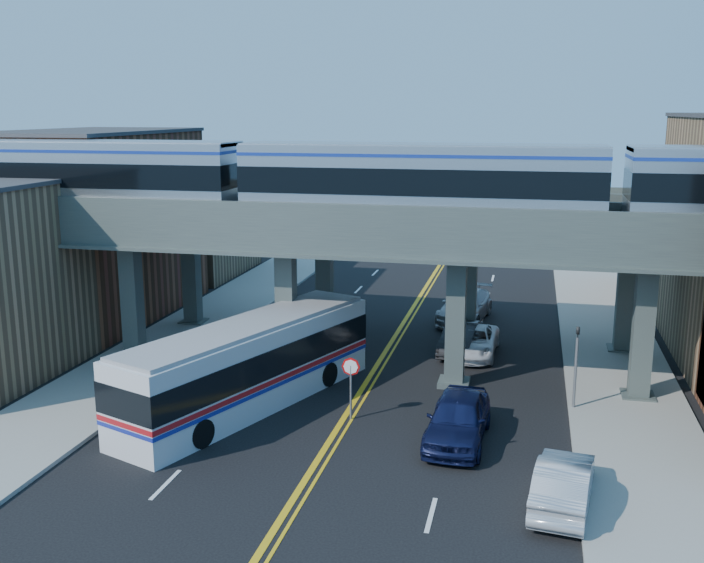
{
  "coord_description": "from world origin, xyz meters",
  "views": [
    {
      "loc": [
        7.11,
        -26.29,
        12.39
      ],
      "look_at": [
        -0.86,
        8.25,
        4.58
      ],
      "focal_mm": 40.0,
      "sensor_mm": 36.0,
      "label": 1
    }
  ],
  "objects_px": {
    "car_lane_a": "(458,418)",
    "car_lane_c": "(473,341)",
    "car_lane_b": "(460,338)",
    "car_parked_curb": "(563,483)",
    "stop_sign": "(351,378)",
    "traffic_signal": "(576,358)",
    "transit_train": "(419,180)",
    "car_lane_d": "(465,306)",
    "transit_bus": "(250,365)"
  },
  "relations": [
    {
      "from": "car_lane_a",
      "to": "car_lane_c",
      "type": "height_order",
      "value": "car_lane_a"
    },
    {
      "from": "transit_train",
      "to": "stop_sign",
      "type": "height_order",
      "value": "transit_train"
    },
    {
      "from": "stop_sign",
      "to": "car_lane_c",
      "type": "xyz_separation_m",
      "value": [
        4.17,
        9.79,
        -1.04
      ]
    },
    {
      "from": "car_lane_d",
      "to": "car_parked_curb",
      "type": "bearing_deg",
      "value": -69.16
    },
    {
      "from": "transit_bus",
      "to": "car_lane_d",
      "type": "bearing_deg",
      "value": -4.73
    },
    {
      "from": "car_lane_b",
      "to": "transit_bus",
      "type": "bearing_deg",
      "value": -125.19
    },
    {
      "from": "car_lane_b",
      "to": "car_parked_curb",
      "type": "distance_m",
      "value": 16.23
    },
    {
      "from": "traffic_signal",
      "to": "car_lane_c",
      "type": "height_order",
      "value": "traffic_signal"
    },
    {
      "from": "stop_sign",
      "to": "car_lane_d",
      "type": "relative_size",
      "value": 0.43
    },
    {
      "from": "traffic_signal",
      "to": "transit_bus",
      "type": "xyz_separation_m",
      "value": [
        -13.44,
        -2.44,
        -0.51
      ]
    },
    {
      "from": "stop_sign",
      "to": "traffic_signal",
      "type": "distance_m",
      "value": 9.41
    },
    {
      "from": "traffic_signal",
      "to": "car_lane_c",
      "type": "relative_size",
      "value": 0.79
    },
    {
      "from": "car_lane_b",
      "to": "car_lane_c",
      "type": "relative_size",
      "value": 0.91
    },
    {
      "from": "transit_bus",
      "to": "car_parked_curb",
      "type": "relative_size",
      "value": 2.85
    },
    {
      "from": "car_parked_curb",
      "to": "car_lane_b",
      "type": "bearing_deg",
      "value": -66.03
    },
    {
      "from": "transit_train",
      "to": "traffic_signal",
      "type": "xyz_separation_m",
      "value": [
        6.97,
        -2.0,
        -7.04
      ]
    },
    {
      "from": "car_lane_a",
      "to": "stop_sign",
      "type": "bearing_deg",
      "value": 167.27
    },
    {
      "from": "transit_bus",
      "to": "car_parked_curb",
      "type": "xyz_separation_m",
      "value": [
        12.74,
        -6.02,
        -1.0
      ]
    },
    {
      "from": "transit_train",
      "to": "car_lane_c",
      "type": "relative_size",
      "value": 9.49
    },
    {
      "from": "transit_train",
      "to": "car_lane_d",
      "type": "height_order",
      "value": "transit_train"
    },
    {
      "from": "transit_bus",
      "to": "car_lane_c",
      "type": "xyz_separation_m",
      "value": [
        8.71,
        9.24,
        -1.07
      ]
    },
    {
      "from": "stop_sign",
      "to": "car_parked_curb",
      "type": "relative_size",
      "value": 0.55
    },
    {
      "from": "stop_sign",
      "to": "car_lane_b",
      "type": "relative_size",
      "value": 0.56
    },
    {
      "from": "transit_bus",
      "to": "car_lane_a",
      "type": "xyz_separation_m",
      "value": [
        8.99,
        -1.76,
        -0.87
      ]
    },
    {
      "from": "transit_bus",
      "to": "car_lane_a",
      "type": "relative_size",
      "value": 2.53
    },
    {
      "from": "stop_sign",
      "to": "car_lane_b",
      "type": "xyz_separation_m",
      "value": [
        3.5,
        10.07,
        -0.99
      ]
    },
    {
      "from": "transit_bus",
      "to": "car_lane_b",
      "type": "distance_m",
      "value": 12.5
    },
    {
      "from": "stop_sign",
      "to": "car_lane_a",
      "type": "distance_m",
      "value": 4.68
    },
    {
      "from": "stop_sign",
      "to": "car_parked_curb",
      "type": "xyz_separation_m",
      "value": [
        8.2,
        -5.46,
        -0.97
      ]
    },
    {
      "from": "car_lane_a",
      "to": "car_lane_b",
      "type": "distance_m",
      "value": 11.31
    },
    {
      "from": "stop_sign",
      "to": "car_lane_c",
      "type": "bearing_deg",
      "value": 66.92
    },
    {
      "from": "stop_sign",
      "to": "traffic_signal",
      "type": "height_order",
      "value": "traffic_signal"
    },
    {
      "from": "car_lane_a",
      "to": "transit_bus",
      "type": "bearing_deg",
      "value": 171.29
    },
    {
      "from": "transit_train",
      "to": "transit_bus",
      "type": "distance_m",
      "value": 10.89
    },
    {
      "from": "transit_train",
      "to": "car_parked_curb",
      "type": "xyz_separation_m",
      "value": [
        6.27,
        -10.46,
        -8.54
      ]
    },
    {
      "from": "traffic_signal",
      "to": "car_lane_d",
      "type": "bearing_deg",
      "value": 112.93
    },
    {
      "from": "car_lane_d",
      "to": "stop_sign",
      "type": "bearing_deg",
      "value": -92.93
    },
    {
      "from": "car_lane_b",
      "to": "car_lane_d",
      "type": "xyz_separation_m",
      "value": [
        -0.31,
        6.44,
        0.11
      ]
    },
    {
      "from": "transit_train",
      "to": "transit_bus",
      "type": "xyz_separation_m",
      "value": [
        -6.47,
        -4.44,
        -7.55
      ]
    },
    {
      "from": "transit_train",
      "to": "car_lane_d",
      "type": "xyz_separation_m",
      "value": [
        1.26,
        11.52,
        -8.45
      ]
    },
    {
      "from": "stop_sign",
      "to": "traffic_signal",
      "type": "relative_size",
      "value": 0.64
    },
    {
      "from": "transit_train",
      "to": "transit_bus",
      "type": "height_order",
      "value": "transit_train"
    },
    {
      "from": "traffic_signal",
      "to": "car_lane_d",
      "type": "xyz_separation_m",
      "value": [
        -5.72,
        13.52,
        -1.42
      ]
    },
    {
      "from": "transit_train",
      "to": "stop_sign",
      "type": "distance_m",
      "value": 9.28
    },
    {
      "from": "transit_bus",
      "to": "car_lane_b",
      "type": "height_order",
      "value": "transit_bus"
    },
    {
      "from": "car_lane_a",
      "to": "car_lane_d",
      "type": "bearing_deg",
      "value": 96.45
    },
    {
      "from": "car_lane_b",
      "to": "car_lane_c",
      "type": "bearing_deg",
      "value": -17.53
    },
    {
      "from": "car_lane_b",
      "to": "car_parked_curb",
      "type": "bearing_deg",
      "value": -68.17
    },
    {
      "from": "traffic_signal",
      "to": "transit_bus",
      "type": "height_order",
      "value": "traffic_signal"
    },
    {
      "from": "traffic_signal",
      "to": "car_lane_b",
      "type": "relative_size",
      "value": 0.88
    }
  ]
}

